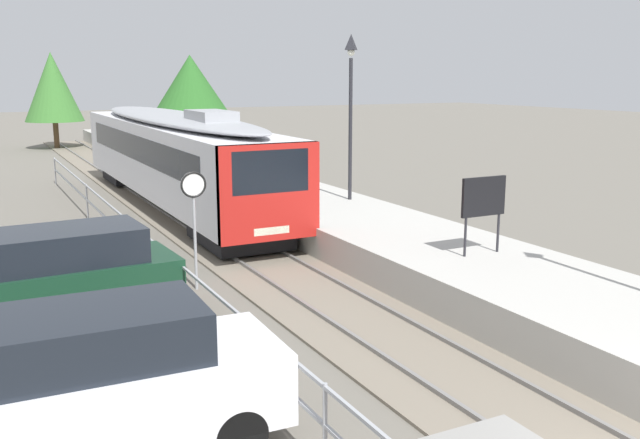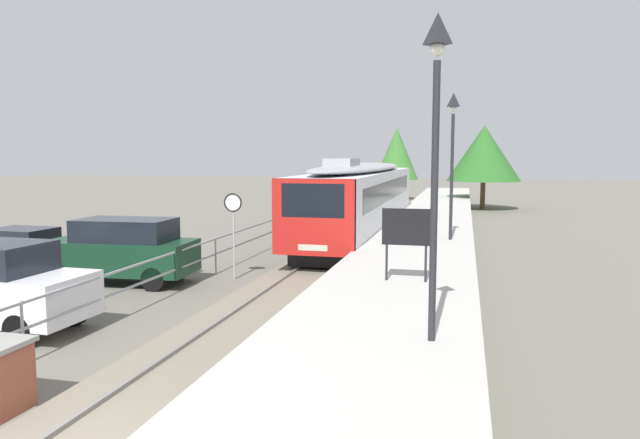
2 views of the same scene
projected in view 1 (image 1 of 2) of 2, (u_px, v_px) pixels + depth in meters
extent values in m
plane|color=#6B665B|center=(92.00, 214.00, 25.49)|extent=(160.00, 160.00, 0.00)
cube|color=slate|center=(173.00, 206.00, 26.82)|extent=(3.20, 60.00, 0.06)
cube|color=slate|center=(154.00, 206.00, 26.49)|extent=(0.08, 60.00, 0.08)
cube|color=slate|center=(191.00, 203.00, 27.13)|extent=(0.08, 60.00, 0.08)
cube|color=silver|center=(173.00, 156.00, 26.21)|extent=(2.80, 18.78, 2.55)
cube|color=red|center=(270.00, 193.00, 18.12)|extent=(2.80, 0.24, 2.55)
cube|color=black|center=(270.00, 172.00, 17.93)|extent=(2.13, 0.08, 1.12)
cube|color=black|center=(172.00, 146.00, 26.13)|extent=(2.82, 15.77, 0.92)
ellipsoid|color=#9EA0A5|center=(171.00, 117.00, 25.92)|extent=(2.69, 18.03, 0.44)
cube|color=#9EA0A5|center=(211.00, 116.00, 21.77)|extent=(1.10, 2.20, 0.36)
cube|color=#EAE5C6|center=(271.00, 230.00, 18.26)|extent=(1.00, 0.10, 0.20)
cube|color=black|center=(240.00, 233.00, 20.44)|extent=(2.24, 3.20, 0.55)
cube|color=black|center=(133.00, 174.00, 32.62)|extent=(2.24, 3.20, 0.55)
cube|color=#B7B5AD|center=(252.00, 189.00, 28.19)|extent=(3.90, 60.00, 0.90)
cylinder|color=#232328|center=(350.00, 130.00, 22.80)|extent=(0.12, 0.12, 4.60)
pyramid|color=#232328|center=(351.00, 42.00, 22.23)|extent=(0.34, 0.34, 0.50)
sphere|color=silver|center=(351.00, 52.00, 22.29)|extent=(0.24, 0.24, 0.24)
cylinder|color=#232328|center=(465.00, 237.00, 15.83)|extent=(0.06, 0.06, 0.90)
cylinder|color=#232328|center=(498.00, 233.00, 16.26)|extent=(0.06, 0.06, 0.90)
cube|color=black|center=(484.00, 197.00, 15.86)|extent=(1.20, 0.08, 0.90)
cylinder|color=#9EA0A5|center=(195.00, 244.00, 16.26)|extent=(0.07, 0.07, 2.20)
cylinder|color=white|center=(193.00, 185.00, 15.96)|extent=(0.60, 0.03, 0.60)
torus|color=black|center=(193.00, 185.00, 15.95)|extent=(0.61, 0.05, 0.61)
cube|color=#9EA0A5|center=(148.00, 238.00, 16.40)|extent=(0.05, 36.00, 0.05)
cube|color=#9EA0A5|center=(149.00, 259.00, 16.50)|extent=(0.05, 36.00, 0.05)
cylinder|color=#9EA0A5|center=(325.00, 430.00, 8.67)|extent=(0.06, 0.06, 1.25)
cylinder|color=#9EA0A5|center=(150.00, 262.00, 16.51)|extent=(0.06, 0.06, 1.25)
cylinder|color=#9EA0A5|center=(87.00, 202.00, 24.36)|extent=(0.06, 0.06, 1.25)
cylinder|color=#9EA0A5|center=(55.00, 171.00, 32.20)|extent=(0.06, 0.06, 1.25)
cube|color=white|center=(108.00, 395.00, 9.10)|extent=(4.66, 2.05, 1.00)
cube|color=black|center=(88.00, 337.00, 8.85)|extent=(2.95, 1.76, 0.68)
cylinder|color=black|center=(204.00, 384.00, 10.58)|extent=(0.73, 0.26, 0.72)
cylinder|color=black|center=(240.00, 434.00, 9.11)|extent=(0.73, 0.26, 0.72)
cube|color=#143823|center=(57.00, 289.00, 13.64)|extent=(4.70, 2.15, 1.00)
cube|color=black|center=(65.00, 246.00, 13.56)|extent=(2.99, 1.83, 0.68)
cylinder|color=black|center=(147.00, 312.00, 13.78)|extent=(0.73, 0.28, 0.72)
cylinder|color=black|center=(125.00, 290.00, 15.19)|extent=(0.73, 0.28, 0.72)
cylinder|color=brown|center=(56.00, 135.00, 47.93)|extent=(0.36, 0.36, 1.88)
cone|color=#38702D|center=(53.00, 87.00, 47.27)|extent=(3.89, 3.89, 4.64)
cylinder|color=brown|center=(193.00, 138.00, 44.53)|extent=(0.36, 0.36, 2.12)
cone|color=#286023|center=(191.00, 88.00, 43.90)|extent=(5.41, 5.41, 4.11)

